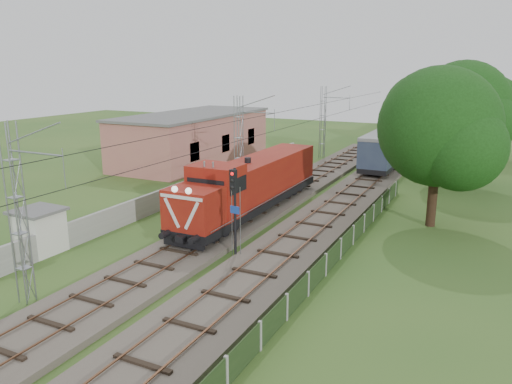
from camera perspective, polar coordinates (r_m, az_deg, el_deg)
The scene contains 15 objects.
ground at distance 28.37m, azimuth -8.05°, elevation -6.96°, with size 140.00×140.00×0.00m, color #2F5720.
track_main at distance 33.98m, azimuth -1.44°, elevation -2.90°, with size 4.20×70.00×0.45m.
track_side at distance 44.10m, azimuth 12.28°, elevation 0.79°, with size 4.20×80.00×0.45m.
catenary at distance 38.76m, azimuth -1.91°, elevation 5.11°, with size 3.31×70.00×8.00m.
boundary_wall at distance 41.17m, azimuth -6.24°, elevation 0.89°, with size 0.25×40.00×1.50m, color #9E9E99.
station_building at distance 55.28m, azimuth -7.10°, elevation 6.26°, with size 8.40×20.40×5.22m.
fence at distance 27.47m, azimuth 9.62°, elevation -6.40°, with size 0.12×32.00×1.20m.
locomotive at distance 34.42m, azimuth -0.58°, elevation 0.88°, with size 2.99×17.10×4.34m.
coach_rake at distance 86.95m, azimuth 19.64°, elevation 8.25°, with size 2.81×83.98×3.25m.
signal_post at distance 26.15m, azimuth -2.51°, elevation -0.68°, with size 0.56×0.43×5.05m.
relay_hut at distance 30.36m, azimuth -23.53°, elevation -4.08°, with size 2.48×2.48×2.51m.
tree_a at distance 33.41m, azimuth 20.31°, elevation 6.85°, with size 7.92×7.54×10.26m.
tree_b at distance 46.01m, azimuth 22.64°, elevation 8.78°, with size 8.26×7.87×10.71m.
tree_c at distance 46.54m, azimuth 21.63°, elevation 7.28°, with size 6.63×6.31×8.59m.
tree_d at distance 61.59m, azimuth 25.24°, elevation 8.76°, with size 7.11×6.77×9.22m.
Camera 1 is at (15.10, -21.75, 10.18)m, focal length 35.00 mm.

